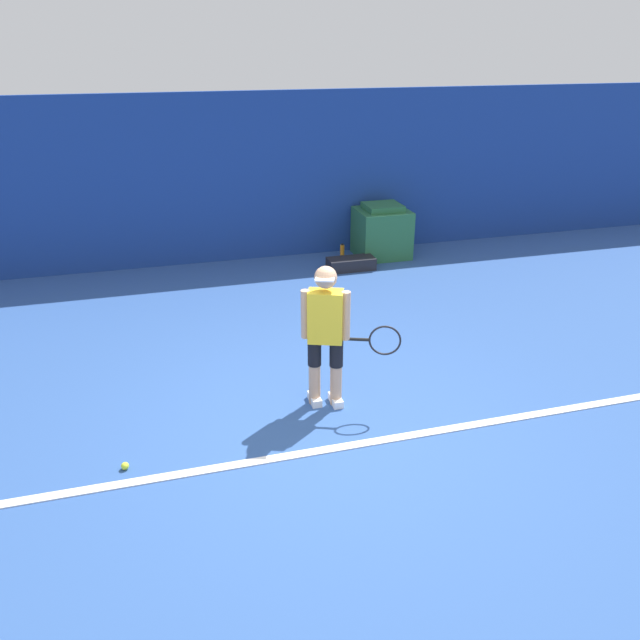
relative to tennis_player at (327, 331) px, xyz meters
name	(u,v)px	position (x,y,z in m)	size (l,w,h in m)	color
ground_plane	(334,429)	(-0.06, -0.47, -0.82)	(24.00, 24.00, 0.00)	#2D5193
back_wall	(240,179)	(-0.06, 4.91, 0.54)	(24.00, 0.10, 2.73)	navy
court_baseline	(344,447)	(-0.06, -0.79, -0.82)	(21.60, 0.10, 0.01)	white
tennis_player	(327,331)	(0.00, 0.00, 0.00)	(0.93, 0.44, 1.50)	tan
tennis_ball	(125,466)	(-2.01, -0.57, -0.79)	(0.07, 0.07, 0.07)	#D1E533
covered_chair	(382,232)	(2.27, 4.41, -0.39)	(0.87, 0.80, 0.91)	#28663D
equipment_bag	(351,264)	(1.54, 3.86, -0.73)	(0.77, 0.34, 0.20)	black
water_bottle	(342,251)	(1.59, 4.49, -0.71)	(0.07, 0.07, 0.25)	orange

